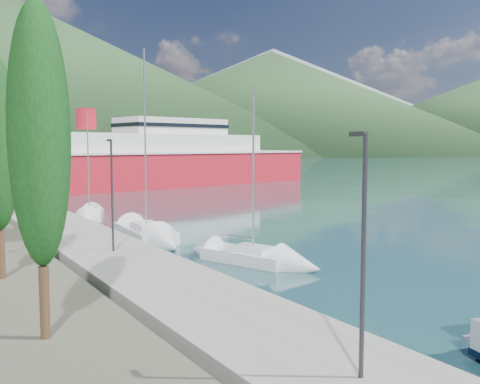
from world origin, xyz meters
TOP-DOWN VIEW (x-y plane):
  - ground at (0.00, 120.00)m, footprint 1400.00×1400.00m
  - quay at (-9.00, 26.00)m, footprint 5.00×88.00m
  - hills_far at (138.59, 618.73)m, footprint 1480.00×900.00m
  - hills_near at (98.04, 372.50)m, footprint 1010.00×520.00m
  - lamp_posts at (-9.00, 14.25)m, footprint 0.15×42.81m
  - sailboat_near at (-1.71, 7.75)m, footprint 4.53×7.61m
  - sailboat_mid at (-4.47, 17.46)m, footprint 3.25×9.93m
  - sailboat_far at (-5.29, 30.18)m, footprint 4.58×7.37m
  - ferry at (12.72, 64.03)m, footprint 64.10×24.78m

SIDE VIEW (x-z plane):
  - ground at x=0.00m, z-range 0.00..0.00m
  - sailboat_near at x=-1.71m, z-range -4.96..5.54m
  - sailboat_far at x=-5.29m, z-range -4.87..5.46m
  - sailboat_mid at x=-4.47m, z-range -6.70..7.37m
  - quay at x=-9.00m, z-range 0.00..0.80m
  - ferry at x=12.72m, z-range -2.44..10.02m
  - lamp_posts at x=-9.00m, z-range 1.05..7.11m
  - hills_near at x=98.04m, z-range -8.32..106.68m
  - hills_far at x=138.59m, z-range -12.61..167.39m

